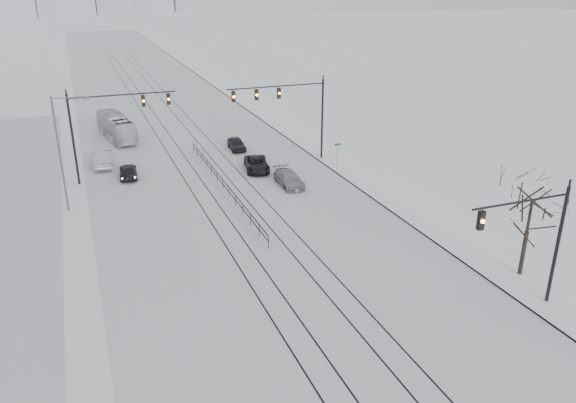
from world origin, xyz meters
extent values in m
cube|color=silver|center=(0.00, 60.00, 0.01)|extent=(22.00, 260.00, 0.02)
cube|color=white|center=(13.50, 60.00, 0.08)|extent=(5.00, 260.00, 0.16)
cube|color=gray|center=(11.05, 60.00, 0.06)|extent=(0.10, 260.00, 0.12)
cube|color=black|center=(-2.60, 40.00, 0.02)|extent=(0.10, 180.00, 0.01)
cube|color=black|center=(-1.20, 40.00, 0.02)|extent=(0.10, 180.00, 0.01)
cube|color=black|center=(1.20, 40.00, 0.02)|extent=(0.10, 180.00, 0.01)
cube|color=black|center=(2.60, 40.00, 0.02)|extent=(0.10, 180.00, 0.01)
cylinder|color=black|center=(12.40, 6.00, 3.50)|extent=(0.20, 0.20, 7.00)
cylinder|color=black|center=(9.40, 6.00, 6.60)|extent=(6.00, 0.12, 0.12)
cube|color=black|center=(7.00, 6.00, 5.95)|extent=(0.32, 0.24, 1.00)
sphere|color=orange|center=(7.00, 5.86, 5.95)|extent=(0.22, 0.22, 0.22)
cylinder|color=black|center=(11.50, 35.00, 4.00)|extent=(0.20, 0.20, 8.00)
cylinder|color=black|center=(6.75, 35.00, 7.60)|extent=(9.50, 0.12, 0.12)
cube|color=black|center=(2.60, 35.00, 6.95)|extent=(0.32, 0.24, 1.00)
sphere|color=orange|center=(2.60, 34.86, 6.95)|extent=(0.22, 0.22, 0.22)
cube|color=black|center=(4.80, 35.00, 6.95)|extent=(0.32, 0.24, 1.00)
sphere|color=orange|center=(4.80, 34.86, 6.95)|extent=(0.22, 0.22, 0.22)
cube|color=black|center=(7.00, 35.00, 6.95)|extent=(0.32, 0.24, 1.00)
sphere|color=orange|center=(7.00, 34.86, 6.95)|extent=(0.22, 0.22, 0.22)
cylinder|color=black|center=(-11.50, 36.00, 4.00)|extent=(0.20, 0.20, 8.00)
cylinder|color=black|center=(-7.00, 36.00, 7.60)|extent=(9.00, 0.12, 0.12)
cube|color=black|center=(-3.10, 36.00, 6.95)|extent=(0.32, 0.24, 1.00)
sphere|color=orange|center=(-3.10, 35.86, 6.95)|extent=(0.22, 0.22, 0.22)
cube|color=black|center=(-5.30, 36.00, 6.95)|extent=(0.32, 0.24, 1.00)
sphere|color=orange|center=(-5.30, 35.86, 6.95)|extent=(0.22, 0.22, 0.22)
cylinder|color=#595B60|center=(-12.50, 30.00, 4.50)|extent=(0.16, 0.16, 9.00)
cylinder|color=#595B60|center=(-11.30, 30.00, 8.80)|extent=(2.40, 0.10, 0.10)
cube|color=#595B60|center=(-10.10, 30.00, 8.65)|extent=(0.50, 0.25, 0.18)
cylinder|color=black|center=(13.20, 9.00, 1.50)|extent=(0.26, 0.26, 3.00)
cylinder|color=black|center=(13.20, 9.00, 3.75)|extent=(0.18, 0.18, 2.50)
cube|color=black|center=(0.00, 30.00, 0.95)|extent=(0.06, 24.00, 0.06)
cube|color=black|center=(0.00, 30.00, 0.55)|extent=(0.06, 24.00, 0.06)
cylinder|color=#595B60|center=(11.80, 32.00, 1.20)|extent=(0.06, 0.06, 2.40)
cube|color=#0C4C19|center=(11.80, 32.00, 2.30)|extent=(0.70, 0.04, 0.18)
imported|color=black|center=(-7.23, 36.11, 0.65)|extent=(1.86, 3.95, 1.31)
imported|color=#A6A8AD|center=(-9.14, 40.39, 0.79)|extent=(2.07, 4.92, 1.58)
imported|color=black|center=(4.33, 33.90, 0.64)|extent=(2.98, 4.91, 1.27)
imported|color=gray|center=(5.70, 28.96, 0.63)|extent=(1.82, 4.37, 1.26)
imported|color=black|center=(4.44, 41.14, 0.64)|extent=(1.73, 3.83, 1.28)
imported|color=silver|center=(-6.93, 50.18, 1.33)|extent=(3.72, 9.77, 2.66)
camera|label=1|loc=(-10.89, -14.18, 17.13)|focal=35.00mm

